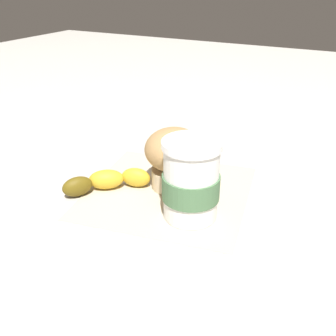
{
  "coord_description": "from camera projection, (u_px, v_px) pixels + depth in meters",
  "views": [
    {
      "loc": [
        -0.27,
        0.52,
        0.34
      ],
      "look_at": [
        0.0,
        0.0,
        0.05
      ],
      "focal_mm": 42.0,
      "sensor_mm": 36.0,
      "label": 1
    }
  ],
  "objects": [
    {
      "name": "ground_plane",
      "position": [
        168.0,
        192.0,
        0.68
      ],
      "size": [
        3.0,
        3.0,
        0.0
      ],
      "primitive_type": "plane",
      "color": "beige"
    },
    {
      "name": "paper_napkin",
      "position": [
        168.0,
        192.0,
        0.68
      ],
      "size": [
        0.31,
        0.31,
        0.0
      ],
      "primitive_type": "cube",
      "rotation": [
        0.0,
        0.0,
        0.18
      ],
      "color": "beige",
      "rests_on": "ground_plane"
    },
    {
      "name": "coffee_cup",
      "position": [
        191.0,
        181.0,
        0.58
      ],
      "size": [
        0.09,
        0.09,
        0.12
      ],
      "color": "white",
      "rests_on": "paper_napkin"
    },
    {
      "name": "muffin",
      "position": [
        175.0,
        156.0,
        0.67
      ],
      "size": [
        0.1,
        0.1,
        0.11
      ],
      "color": "beige",
      "rests_on": "paper_napkin"
    },
    {
      "name": "banana",
      "position": [
        107.0,
        181.0,
        0.67
      ],
      "size": [
        0.12,
        0.12,
        0.03
      ],
      "color": "gold",
      "rests_on": "paper_napkin"
    }
  ]
}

